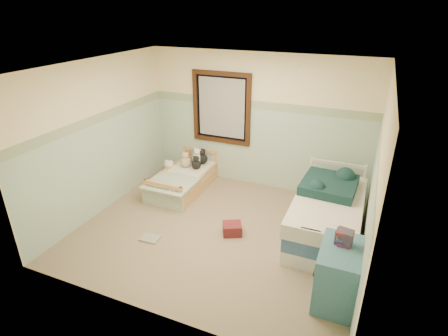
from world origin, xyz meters
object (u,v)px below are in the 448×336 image
at_px(toddler_bed_frame, 184,184).
at_px(plush_floor_tan, 166,184).
at_px(plush_floor_cream, 170,173).
at_px(red_pillow, 232,229).
at_px(floor_book, 150,238).
at_px(twin_bed_frame, 325,230).
at_px(dresser, 338,275).

xyz_separation_m(toddler_bed_frame, plush_floor_tan, (-0.28, -0.20, 0.03)).
xyz_separation_m(plush_floor_cream, red_pillow, (1.85, -1.26, -0.05)).
bearing_deg(plush_floor_cream, red_pillow, -34.31).
height_order(plush_floor_cream, floor_book, plush_floor_cream).
relative_size(toddler_bed_frame, twin_bed_frame, 0.83).
height_order(plush_floor_tan, red_pillow, plush_floor_tan).
bearing_deg(twin_bed_frame, plush_floor_tan, 173.21).
bearing_deg(floor_book, twin_bed_frame, 21.41).
distance_m(red_pillow, floor_book, 1.25).
xyz_separation_m(toddler_bed_frame, red_pillow, (1.40, -1.04, -0.01)).
height_order(toddler_bed_frame, plush_floor_cream, plush_floor_cream).
bearing_deg(toddler_bed_frame, dresser, -30.94).
relative_size(plush_floor_cream, plush_floor_tan, 1.15).
relative_size(twin_bed_frame, red_pillow, 6.52).
bearing_deg(floor_book, toddler_bed_frame, 97.76).
distance_m(twin_bed_frame, red_pillow, 1.41).
bearing_deg(twin_bed_frame, toddler_bed_frame, 168.48).
bearing_deg(toddler_bed_frame, plush_floor_cream, 153.74).
bearing_deg(plush_floor_cream, floor_book, -67.95).
bearing_deg(dresser, plush_floor_tan, 153.94).
distance_m(plush_floor_tan, red_pillow, 1.89).
distance_m(dresser, red_pillow, 1.83).
bearing_deg(dresser, twin_bed_frame, 103.75).
relative_size(plush_floor_cream, floor_book, 1.00).
relative_size(toddler_bed_frame, plush_floor_cream, 5.39).
relative_size(plush_floor_cream, twin_bed_frame, 0.15).
distance_m(twin_bed_frame, dresser, 1.33).
bearing_deg(plush_floor_cream, twin_bed_frame, -13.73).
distance_m(plush_floor_cream, plush_floor_tan, 0.45).
distance_m(plush_floor_tan, twin_bed_frame, 3.03).
relative_size(plush_floor_tan, red_pillow, 0.88).
bearing_deg(plush_floor_cream, dresser, -30.37).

